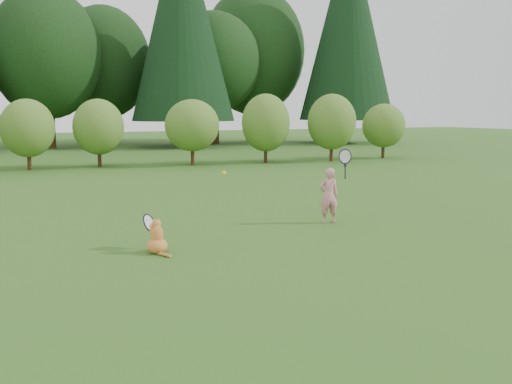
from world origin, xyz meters
name	(u,v)px	position (x,y,z in m)	size (l,w,h in m)	color
ground	(265,243)	(0.00, 0.00, 0.00)	(100.00, 100.00, 0.00)	#255317
shrub_row	(111,129)	(0.00, 13.00, 1.40)	(28.00, 3.00, 2.80)	#4F7524
woodland_backdrop	(70,2)	(0.00, 23.00, 7.50)	(48.00, 10.00, 15.00)	black
child	(329,194)	(1.78, 1.03, 0.54)	(0.59, 0.37, 1.53)	pink
cat	(157,235)	(-1.69, 0.14, 0.26)	(0.41, 0.77, 0.68)	orange
tennis_ball	(224,173)	(-0.63, 0.15, 1.12)	(0.07, 0.07, 0.07)	yellow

